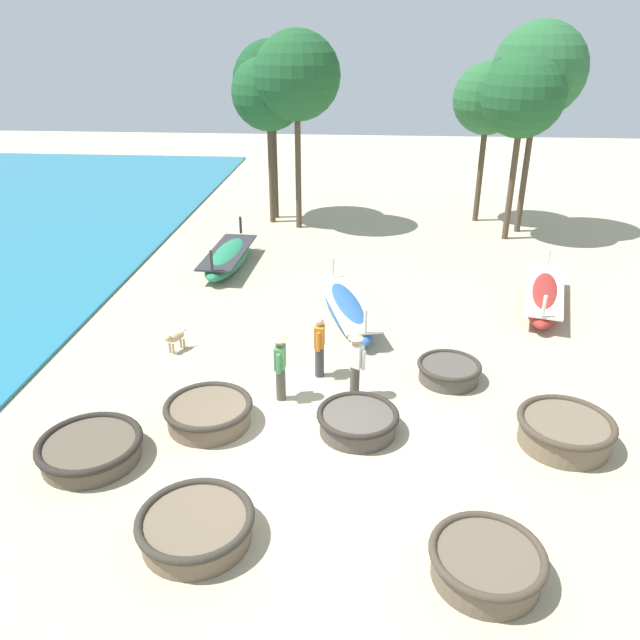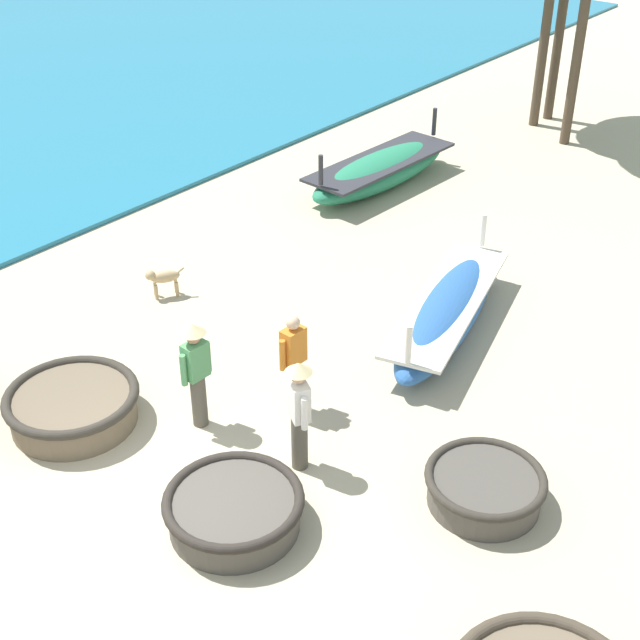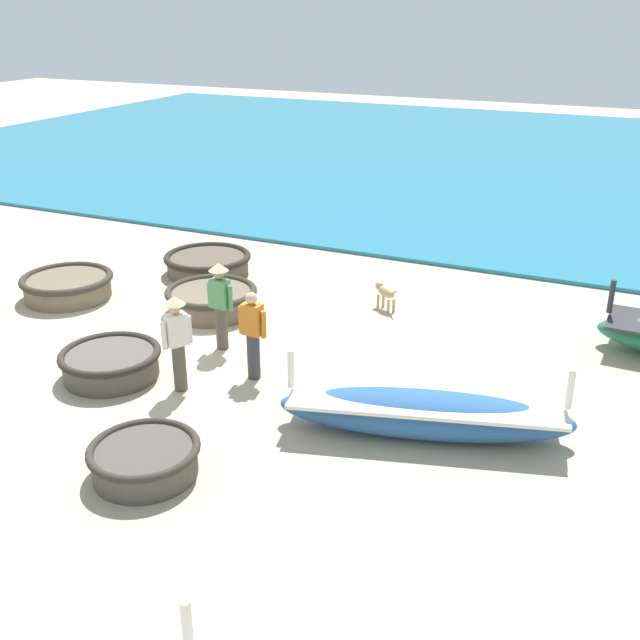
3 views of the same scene
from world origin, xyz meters
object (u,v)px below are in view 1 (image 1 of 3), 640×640
at_px(coracle_front_right, 449,371).
at_px(tree_rightmost, 269,93).
at_px(coracle_far_right, 196,526).
at_px(coracle_center, 486,562).
at_px(tree_tall_back, 272,81).
at_px(coracle_weathered, 358,421).
at_px(fisherman_hauling, 280,362).
at_px(tree_right_mid, 539,71).
at_px(dog, 175,339).
at_px(long_boat_blue_hull, 347,309).
at_px(long_boat_ochre_hull, 228,257).
at_px(fisherman_with_hat, 355,361).
at_px(tree_leftmost, 297,76).
at_px(coracle_tilted, 90,448).
at_px(tree_center, 488,99).
at_px(tree_left_mid, 523,96).
at_px(fisherman_standing_left, 320,345).
at_px(coracle_far_left, 565,430).
at_px(long_boat_green_hull, 544,297).
at_px(coracle_nearest, 209,413).

height_order(coracle_front_right, tree_rightmost, tree_rightmost).
height_order(coracle_far_right, coracle_center, coracle_center).
relative_size(coracle_center, tree_tall_back, 0.25).
bearing_deg(coracle_weathered, fisherman_hauling, 147.46).
bearing_deg(tree_right_mid, coracle_front_right, -108.39).
bearing_deg(dog, long_boat_blue_hull, 26.82).
xyz_separation_m(long_boat_ochre_hull, fisherman_with_hat, (4.71, -8.19, 0.59)).
height_order(tree_rightmost, tree_leftmost, tree_leftmost).
relative_size(long_boat_blue_hull, tree_tall_back, 0.61).
xyz_separation_m(coracle_tilted, tree_center, (9.97, 17.58, 4.80)).
bearing_deg(tree_left_mid, dog, -134.88).
bearing_deg(dog, fisherman_standing_left, -13.99).
distance_m(coracle_far_right, long_boat_blue_hull, 8.99).
distance_m(coracle_tilted, tree_leftmost, 17.12).
xyz_separation_m(coracle_far_left, tree_leftmost, (-7.07, 14.70, 5.67)).
distance_m(coracle_far_left, tree_right_mid, 16.11).
height_order(coracle_far_right, tree_tall_back, tree_tall_back).
relative_size(fisherman_standing_left, tree_tall_back, 0.21).
distance_m(tree_center, tree_leftmost, 7.85).
distance_m(tree_left_mid, tree_rightmost, 9.80).
height_order(coracle_far_left, fisherman_hauling, fisherman_hauling).
relative_size(coracle_weathered, tree_tall_back, 0.24).
relative_size(dog, tree_center, 0.09).
distance_m(fisherman_with_hat, dog, 5.14).
relative_size(coracle_far_left, long_boat_green_hull, 0.43).
height_order(coracle_tilted, coracle_nearest, coracle_nearest).
height_order(coracle_weathered, long_boat_green_hull, long_boat_green_hull).
distance_m(tree_tall_back, tree_left_mid, 9.90).
distance_m(coracle_weathered, coracle_front_right, 3.14).
height_order(coracle_center, tree_tall_back, tree_tall_back).
bearing_deg(long_boat_green_hull, tree_center, 94.24).
bearing_deg(long_boat_blue_hull, coracle_front_right, -50.61).
relative_size(fisherman_standing_left, tree_left_mid, 0.22).
bearing_deg(dog, coracle_far_left, -20.09).
height_order(long_boat_green_hull, fisherman_with_hat, fisherman_with_hat).
bearing_deg(tree_center, tree_tall_back, -178.60).
distance_m(coracle_nearest, long_boat_ochre_hull, 9.66).
bearing_deg(tree_right_mid, fisherman_with_hat, -115.47).
bearing_deg(fisherman_hauling, coracle_nearest, -141.55).
xyz_separation_m(long_boat_green_hull, fisherman_hauling, (-7.23, -5.75, 0.61)).
bearing_deg(dog, tree_tall_back, 86.33).
height_order(tree_tall_back, tree_left_mid, tree_tall_back).
bearing_deg(tree_rightmost, tree_right_mid, -3.09).
xyz_separation_m(coracle_weathered, tree_right_mid, (6.28, 14.75, 5.97)).
bearing_deg(long_boat_blue_hull, tree_leftmost, 104.80).
bearing_deg(coracle_tilted, fisherman_hauling, 36.05).
bearing_deg(coracle_nearest, coracle_tilted, -145.71).
distance_m(coracle_far_left, tree_rightmost, 18.19).
bearing_deg(fisherman_hauling, long_boat_blue_hull, 72.82).
xyz_separation_m(long_boat_green_hull, fisherman_with_hat, (-5.56, -5.53, 0.61)).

